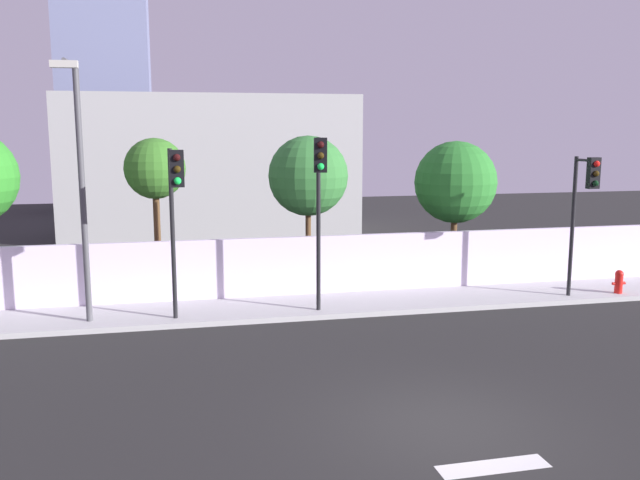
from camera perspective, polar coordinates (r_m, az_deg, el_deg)
The scene contains 12 objects.
ground_plane at distance 12.57m, azimuth 10.43°, elevation -15.20°, with size 80.00×80.00×0.00m, color #252424.
sidewalk at distance 19.92m, azimuth 1.30°, elevation -5.54°, with size 36.00×2.40×0.15m, color #B7B7B7.
perimeter_wall at distance 20.93m, azimuth 0.47°, elevation -2.07°, with size 36.00×0.18×1.80m, color silver.
traffic_light_left at distance 17.38m, azimuth -12.22°, elevation 3.53°, with size 0.39×1.65×4.56m.
traffic_light_center at distance 21.28m, azimuth 21.48°, elevation 3.48°, with size 0.35×1.07×4.25m.
traffic_light_right at distance 18.06m, azimuth -0.04°, elevation 4.47°, with size 0.38×1.16×4.84m.
street_lamp_curbside at distance 18.20m, azimuth -19.68°, elevation 5.33°, with size 0.60×1.87×6.66m.
fire_hydrant at distance 22.93m, azimuth 24.00°, elevation -3.18°, with size 0.44×0.26×0.73m.
roadside_tree_midleft at distance 21.38m, azimuth -13.82°, elevation 5.77°, with size 1.87×1.87×4.94m.
roadside_tree_midright at distance 21.81m, azimuth -1.02°, elevation 5.42°, with size 2.59×2.59×5.01m.
roadside_tree_rightmost at distance 23.38m, azimuth 11.40°, elevation 4.80°, with size 2.79×2.79×4.82m.
low_building_distant at distance 34.10m, azimuth -9.25°, elevation 6.23°, with size 14.00×6.00×6.83m, color #A9A9A9.
Camera 1 is at (-4.54, -10.51, 5.19)m, focal length 37.77 mm.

